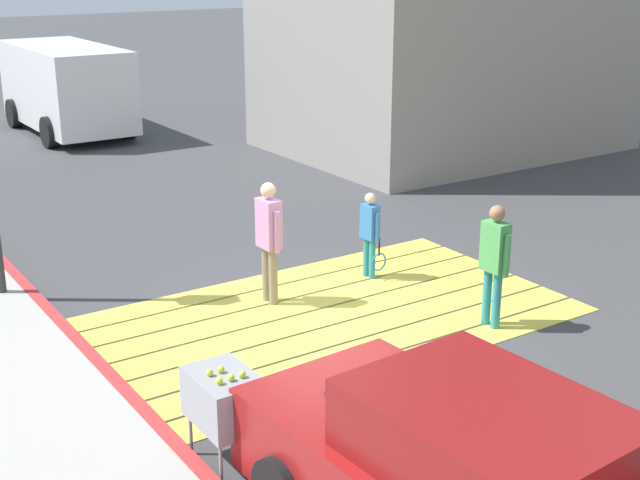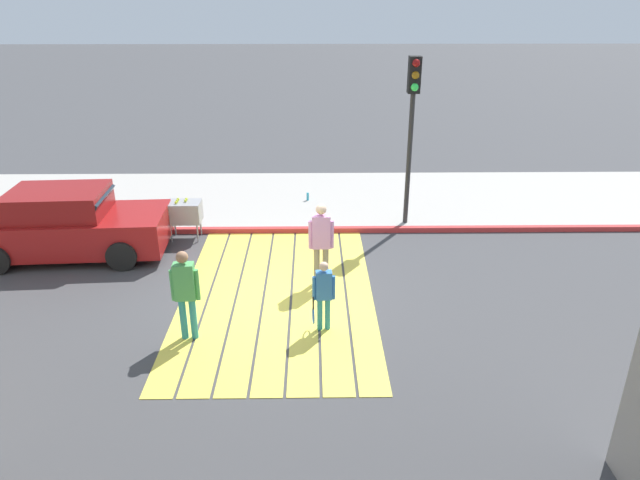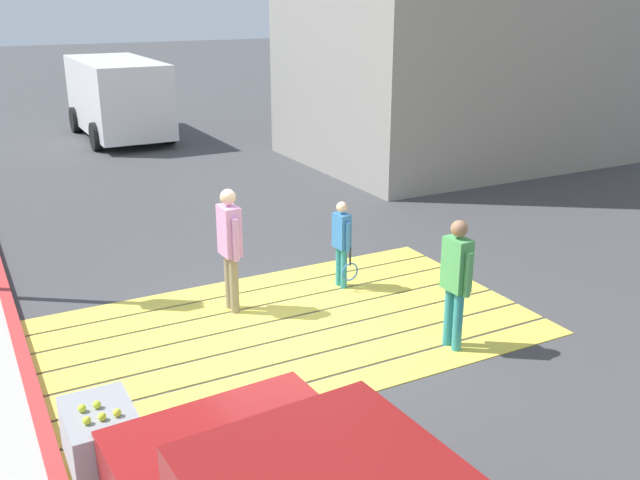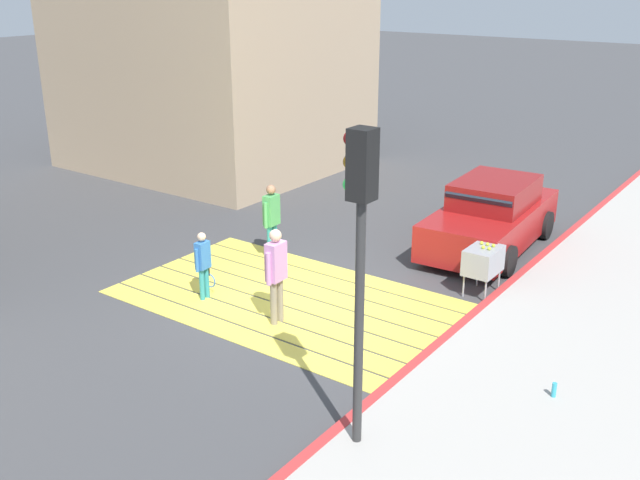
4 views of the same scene
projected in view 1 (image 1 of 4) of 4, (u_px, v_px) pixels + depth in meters
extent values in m
plane|color=#424244|center=(333.00, 316.00, 11.96)|extent=(120.00, 120.00, 0.00)
cube|color=#EAD64C|center=(409.00, 360.00, 10.65)|extent=(6.40, 0.50, 0.01)
cube|color=#EAD64C|center=(382.00, 344.00, 11.08)|extent=(6.40, 0.50, 0.01)
cube|color=#EAD64C|center=(356.00, 329.00, 11.52)|extent=(6.40, 0.50, 0.01)
cube|color=#EAD64C|center=(333.00, 315.00, 11.95)|extent=(6.40, 0.50, 0.01)
cube|color=#EAD64C|center=(311.00, 303.00, 12.39)|extent=(6.40, 0.50, 0.01)
cube|color=#EAD64C|center=(290.00, 291.00, 12.82)|extent=(6.40, 0.50, 0.01)
cube|color=#EAD64C|center=(271.00, 279.00, 13.26)|extent=(6.40, 0.50, 0.01)
cube|color=#BC3333|center=(104.00, 372.00, 10.22)|extent=(0.16, 40.00, 0.13)
cube|color=maroon|center=(488.00, 437.00, 6.58)|extent=(1.65, 2.15, 0.60)
cube|color=#1E2833|center=(406.00, 397.00, 7.30)|extent=(1.49, 0.41, 0.49)
cylinder|color=black|center=(431.00, 428.00, 8.51)|extent=(0.26, 0.67, 0.66)
cube|color=silver|center=(66.00, 85.00, 23.54)|extent=(2.10, 5.20, 2.10)
cube|color=#19232D|center=(99.00, 83.00, 21.40)|extent=(1.89, 0.06, 0.70)
cylinder|color=black|center=(49.00, 132.00, 22.00)|extent=(0.26, 0.80, 0.80)
cylinder|color=black|center=(128.00, 123.00, 23.10)|extent=(0.26, 0.80, 0.80)
cylinder|color=black|center=(14.00, 113.00, 24.54)|extent=(0.26, 0.80, 0.80)
cylinder|color=black|center=(86.00, 106.00, 25.65)|extent=(0.26, 0.80, 0.80)
cube|color=#99999E|center=(224.00, 398.00, 8.32)|extent=(0.56, 0.80, 0.50)
cylinder|color=#99999E|center=(231.00, 421.00, 8.84)|extent=(0.04, 0.04, 0.45)
cylinder|color=#99999E|center=(191.00, 434.00, 8.60)|extent=(0.04, 0.04, 0.45)
cylinder|color=#99999E|center=(263.00, 450.00, 8.33)|extent=(0.04, 0.04, 0.45)
cylinder|color=#99999E|center=(221.00, 464.00, 8.10)|extent=(0.04, 0.04, 0.45)
sphere|color=#CCE033|center=(219.00, 381.00, 8.05)|extent=(0.07, 0.07, 0.07)
sphere|color=#CCE033|center=(231.00, 378.00, 8.11)|extent=(0.07, 0.07, 0.07)
sphere|color=#CCE033|center=(242.00, 374.00, 8.17)|extent=(0.07, 0.07, 0.07)
sphere|color=#CCE033|center=(210.00, 373.00, 8.20)|extent=(0.07, 0.07, 0.07)
sphere|color=#CCE033|center=(221.00, 370.00, 8.27)|extent=(0.07, 0.07, 0.07)
cylinder|color=teal|center=(487.00, 297.00, 11.56)|extent=(0.12, 0.12, 0.79)
cylinder|color=teal|center=(497.00, 301.00, 11.43)|extent=(0.12, 0.12, 0.79)
cube|color=#4CA559|center=(495.00, 247.00, 11.27)|extent=(0.23, 0.35, 0.66)
sphere|color=#9E7051|center=(497.00, 213.00, 11.13)|extent=(0.20, 0.20, 0.20)
cylinder|color=#4CA559|center=(483.00, 247.00, 11.45)|extent=(0.09, 0.09, 0.56)
cylinder|color=#4CA559|center=(507.00, 256.00, 11.13)|extent=(0.09, 0.09, 0.56)
cylinder|color=gray|center=(266.00, 273.00, 12.34)|extent=(0.12, 0.12, 0.83)
cylinder|color=gray|center=(273.00, 277.00, 12.20)|extent=(0.12, 0.12, 0.83)
cube|color=#D18CC6|center=(269.00, 223.00, 12.03)|extent=(0.23, 0.37, 0.69)
sphere|color=beige|center=(268.00, 190.00, 11.88)|extent=(0.21, 0.21, 0.21)
cylinder|color=#D18CC6|center=(261.00, 225.00, 12.22)|extent=(0.09, 0.09, 0.59)
cylinder|color=#D18CC6|center=(277.00, 232.00, 11.89)|extent=(0.09, 0.09, 0.59)
cylinder|color=teal|center=(366.00, 257.00, 13.30)|extent=(0.09, 0.09, 0.63)
cylinder|color=teal|center=(372.00, 259.00, 13.19)|extent=(0.09, 0.09, 0.63)
cube|color=#3372BF|center=(370.00, 222.00, 13.06)|extent=(0.19, 0.29, 0.53)
sphere|color=beige|center=(370.00, 198.00, 12.95)|extent=(0.16, 0.16, 0.16)
cylinder|color=#3372BF|center=(362.00, 222.00, 13.21)|extent=(0.07, 0.07, 0.45)
cylinder|color=#3372BF|center=(377.00, 228.00, 12.95)|extent=(0.07, 0.07, 0.45)
cylinder|color=black|center=(379.00, 247.00, 13.05)|extent=(0.03, 0.03, 0.28)
torus|color=blue|center=(379.00, 262.00, 13.13)|extent=(0.28, 0.04, 0.28)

